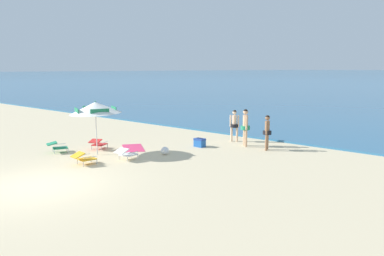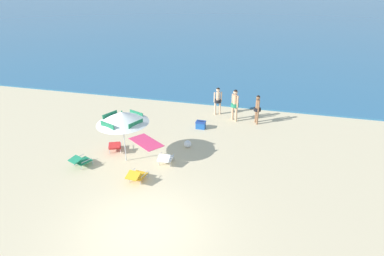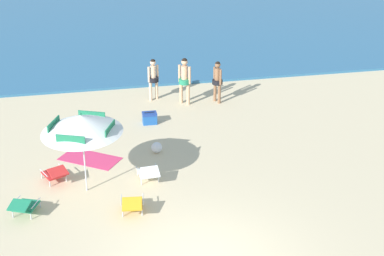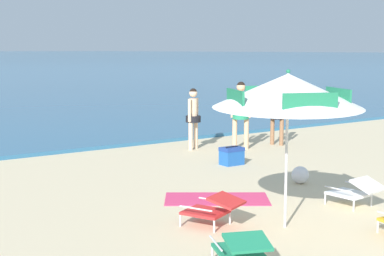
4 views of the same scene
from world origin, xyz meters
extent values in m
plane|color=beige|center=(0.00, 0.00, 0.00)|extent=(800.00, 800.00, 0.00)
cylinder|color=silver|center=(-2.37, 3.83, 1.13)|extent=(0.04, 0.04, 2.26)
cone|color=white|center=(-2.37, 3.83, 2.01)|extent=(3.02, 3.03, 0.57)
cube|color=#1E724C|center=(-2.07, 4.55, 1.90)|extent=(0.72, 0.33, 0.27)
cube|color=#1E724C|center=(-3.09, 4.12, 1.90)|extent=(0.33, 0.72, 0.27)
cube|color=#1E724C|center=(-2.67, 3.11, 1.90)|extent=(0.72, 0.33, 0.27)
cube|color=#1E724C|center=(-1.65, 3.53, 1.90)|extent=(0.33, 0.72, 0.27)
sphere|color=#1E724C|center=(-2.37, 3.83, 2.29)|extent=(0.06, 0.06, 0.06)
cube|color=gold|center=(-1.25, 2.57, 0.20)|extent=(0.59, 0.66, 0.04)
cube|color=gold|center=(-1.29, 2.20, 0.42)|extent=(0.54, 0.46, 0.18)
cylinder|color=silver|center=(-1.46, 2.88, 0.09)|extent=(0.03, 0.03, 0.18)
cylinder|color=silver|center=(-0.97, 2.83, 0.09)|extent=(0.03, 0.03, 0.18)
cylinder|color=silver|center=(-1.53, 2.32, 0.09)|extent=(0.03, 0.03, 0.18)
cylinder|color=silver|center=(-1.04, 2.26, 0.09)|extent=(0.03, 0.03, 0.18)
cylinder|color=silver|center=(-1.53, 2.61, 0.32)|extent=(0.09, 0.54, 0.02)
cylinder|color=silver|center=(-0.97, 2.54, 0.32)|extent=(0.09, 0.54, 0.02)
cube|color=#1E7F56|center=(-3.93, 3.01, 0.20)|extent=(0.71, 0.75, 0.04)
cube|color=#1E7F56|center=(-4.06, 2.69, 0.43)|extent=(0.62, 0.57, 0.12)
cylinder|color=silver|center=(-4.05, 3.37, 0.09)|extent=(0.03, 0.03, 0.18)
cylinder|color=silver|center=(-3.60, 3.18, 0.09)|extent=(0.03, 0.03, 0.18)
cylinder|color=silver|center=(-4.27, 2.84, 0.09)|extent=(0.03, 0.03, 0.18)
cylinder|color=silver|center=(-3.81, 2.65, 0.09)|extent=(0.03, 0.03, 0.18)
cylinder|color=silver|center=(-4.19, 3.12, 0.32)|extent=(0.23, 0.51, 0.02)
cylinder|color=silver|center=(-3.67, 2.90, 0.32)|extent=(0.23, 0.51, 0.02)
cube|color=white|center=(-0.64, 4.11, 0.20)|extent=(0.56, 0.64, 0.04)
cube|color=white|center=(-0.61, 3.74, 0.42)|extent=(0.52, 0.44, 0.18)
cylinder|color=silver|center=(-0.90, 4.38, 0.09)|extent=(0.03, 0.03, 0.18)
cylinder|color=silver|center=(-0.42, 4.41, 0.09)|extent=(0.03, 0.03, 0.18)
cylinder|color=silver|center=(-0.86, 3.81, 0.09)|extent=(0.03, 0.03, 0.18)
cylinder|color=silver|center=(-0.37, 3.84, 0.09)|extent=(0.03, 0.03, 0.18)
cylinder|color=silver|center=(-0.92, 4.09, 0.32)|extent=(0.06, 0.54, 0.02)
cylinder|color=silver|center=(-0.36, 4.13, 0.32)|extent=(0.06, 0.54, 0.02)
cube|color=red|center=(-3.26, 4.59, 0.20)|extent=(0.72, 0.76, 0.04)
cube|color=red|center=(-3.12, 4.27, 0.42)|extent=(0.62, 0.58, 0.14)
cylinder|color=silver|center=(-3.60, 4.75, 0.09)|extent=(0.03, 0.03, 0.18)
cylinder|color=silver|center=(-3.15, 4.95, 0.09)|extent=(0.03, 0.03, 0.18)
cylinder|color=silver|center=(-3.37, 4.23, 0.09)|extent=(0.03, 0.03, 0.18)
cylinder|color=silver|center=(-2.92, 4.43, 0.09)|extent=(0.03, 0.03, 0.18)
cylinder|color=silver|center=(-3.52, 4.48, 0.32)|extent=(0.24, 0.50, 0.02)
cylinder|color=silver|center=(-3.00, 4.70, 0.32)|extent=(0.24, 0.50, 0.02)
cylinder|color=beige|center=(0.53, 10.17, 0.39)|extent=(0.11, 0.11, 0.78)
cylinder|color=beige|center=(0.28, 10.04, 0.39)|extent=(0.11, 0.11, 0.78)
cylinder|color=black|center=(0.41, 10.11, 0.80)|extent=(0.39, 0.39, 0.16)
cylinder|color=beige|center=(0.41, 10.11, 1.06)|extent=(0.22, 0.22, 0.55)
cylinder|color=beige|center=(0.58, 10.19, 1.04)|extent=(0.08, 0.08, 0.59)
cylinder|color=beige|center=(0.23, 10.02, 1.04)|extent=(0.08, 0.08, 0.59)
sphere|color=beige|center=(0.41, 10.11, 1.47)|extent=(0.21, 0.21, 0.21)
sphere|color=black|center=(0.41, 10.11, 1.50)|extent=(0.19, 0.19, 0.19)
cylinder|color=#8C6042|center=(2.64, 9.50, 0.39)|extent=(0.11, 0.11, 0.78)
cylinder|color=#8C6042|center=(2.74, 9.25, 0.39)|extent=(0.11, 0.11, 0.78)
cylinder|color=black|center=(2.69, 9.37, 0.80)|extent=(0.39, 0.39, 0.16)
cylinder|color=#8C6042|center=(2.69, 9.37, 1.05)|extent=(0.21, 0.21, 0.55)
cylinder|color=#8C6042|center=(2.62, 9.56, 1.04)|extent=(0.08, 0.08, 0.58)
cylinder|color=#8C6042|center=(2.76, 9.19, 1.04)|extent=(0.08, 0.08, 0.58)
sphere|color=#8C6042|center=(2.69, 9.37, 1.47)|extent=(0.21, 0.21, 0.21)
sphere|color=black|center=(2.69, 9.37, 1.49)|extent=(0.19, 0.19, 0.19)
cylinder|color=#D8A87F|center=(1.58, 9.36, 0.43)|extent=(0.13, 0.13, 0.86)
cylinder|color=#D8A87F|center=(1.36, 9.57, 0.43)|extent=(0.13, 0.13, 0.86)
cylinder|color=#23845B|center=(1.47, 9.46, 0.88)|extent=(0.43, 0.43, 0.18)
cylinder|color=#D8A87F|center=(1.47, 9.46, 1.17)|extent=(0.24, 0.24, 0.61)
cylinder|color=#D8A87F|center=(1.63, 9.32, 1.15)|extent=(0.09, 0.09, 0.65)
cylinder|color=#D8A87F|center=(1.31, 9.61, 1.15)|extent=(0.09, 0.09, 0.65)
sphere|color=#D8A87F|center=(1.47, 9.46, 1.63)|extent=(0.23, 0.23, 0.23)
sphere|color=black|center=(1.47, 9.46, 1.66)|extent=(0.22, 0.22, 0.22)
cube|color=#1E56A8|center=(-0.05, 7.94, 0.16)|extent=(0.48, 0.35, 0.32)
cube|color=navy|center=(-0.05, 7.94, 0.36)|extent=(0.50, 0.36, 0.08)
cylinder|color=black|center=(-0.05, 7.94, 0.42)|extent=(0.34, 0.03, 0.02)
sphere|color=white|center=(-0.14, 5.71, 0.17)|extent=(0.34, 0.34, 0.34)
cube|color=#DB3866|center=(-2.20, 5.69, 0.01)|extent=(1.99, 1.77, 0.01)
camera|label=1|loc=(11.20, -5.60, 3.66)|focal=35.69mm
camera|label=2|loc=(3.62, -7.53, 7.21)|focal=31.19mm
camera|label=3|loc=(-2.36, -10.42, 8.31)|focal=54.90mm
camera|label=4|loc=(-8.24, -2.16, 2.59)|focal=54.45mm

